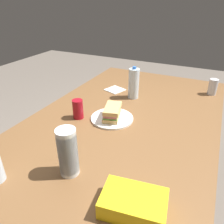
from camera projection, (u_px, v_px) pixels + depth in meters
The scene contains 10 objects.
ground_plane at pixel (123, 199), 1.76m from camera, with size 8.00×8.00×0.00m, color #70665B.
dining_table at pixel (125, 127), 1.44m from camera, with size 1.84×1.11×0.77m.
paper_plate at pixel (112, 118), 1.37m from camera, with size 0.26×0.26×0.01m, color white.
sandwich at pixel (112, 112), 1.34m from camera, with size 0.20×0.14×0.08m.
soda_can_red at pixel (78, 109), 1.36m from camera, with size 0.07×0.07×0.12m, color maroon.
chip_bag at pixel (134, 203), 0.78m from camera, with size 0.23×0.15×0.07m, color yellow.
water_bottle_tall at pixel (134, 83), 1.61m from camera, with size 0.08×0.08×0.24m.
plastic_cup_stack at pixel (68, 152), 0.91m from camera, with size 0.08×0.08×0.22m.
soda_can_silver at pixel (213, 87), 1.69m from camera, with size 0.07×0.07×0.12m, color silver.
paper_napkin at pixel (115, 90), 1.79m from camera, with size 0.13×0.13×0.01m, color white.
Camera 1 is at (1.14, 0.45, 1.45)m, focal length 35.18 mm.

